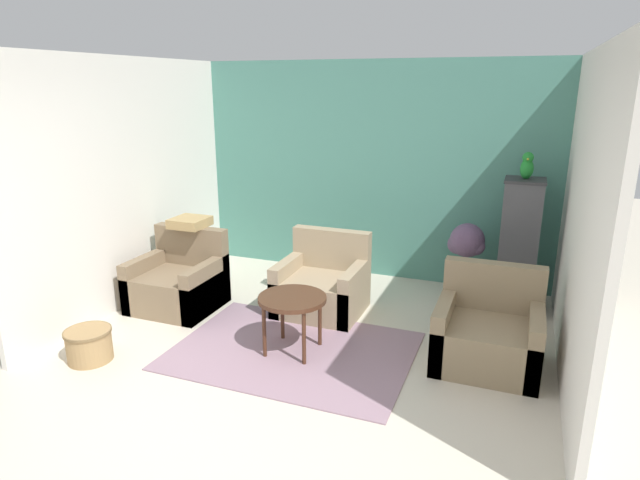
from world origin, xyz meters
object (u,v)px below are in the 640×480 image
at_px(birdcage, 518,248).
at_px(armchair_left, 179,283).
at_px(coffee_table, 292,303).
at_px(potted_plant, 466,250).
at_px(parrot, 527,166).
at_px(wicker_basket, 89,344).
at_px(armchair_middle, 322,287).
at_px(armchair_right, 488,335).

bearing_deg(birdcage, armchair_left, -159.15).
relative_size(coffee_table, armchair_left, 0.71).
xyz_separation_m(birdcage, potted_plant, (-0.54, 0.07, -0.10)).
height_order(coffee_table, parrot, parrot).
xyz_separation_m(armchair_left, wicker_basket, (-0.04, -1.29, -0.12)).
xyz_separation_m(coffee_table, wicker_basket, (-1.61, -0.79, -0.33)).
xyz_separation_m(parrot, wicker_basket, (-3.45, -2.59, -1.39)).
bearing_deg(birdcage, armchair_middle, -156.16).
xyz_separation_m(coffee_table, armchair_left, (-1.57, 0.50, -0.21)).
bearing_deg(wicker_basket, potted_plant, 42.40).
height_order(armchair_middle, parrot, parrot).
height_order(coffee_table, armchair_middle, armchair_middle).
bearing_deg(armchair_middle, potted_plant, 33.71).
xyz_separation_m(armchair_middle, parrot, (1.91, 0.85, 1.28)).
height_order(armchair_left, wicker_basket, armchair_left).
bearing_deg(potted_plant, armchair_right, -75.82).
distance_m(potted_plant, wicker_basket, 3.96).
height_order(parrot, wicker_basket, parrot).
bearing_deg(armchair_right, coffee_table, -165.98).
xyz_separation_m(armchair_right, birdcage, (0.17, 1.38, 0.40)).
relative_size(armchair_left, armchair_middle, 1.00).
distance_m(coffee_table, wicker_basket, 1.82).
distance_m(coffee_table, birdcage, 2.57).
bearing_deg(parrot, armchair_right, -97.12).
bearing_deg(potted_plant, armchair_middle, -146.29).
bearing_deg(armchair_right, parrot, 82.88).
height_order(coffee_table, armchair_right, armchair_right).
bearing_deg(armchair_middle, wicker_basket, -131.46).
bearing_deg(armchair_middle, birdcage, 23.84).
xyz_separation_m(potted_plant, wicker_basket, (-2.91, -2.65, -0.41)).
relative_size(coffee_table, potted_plant, 0.70).
height_order(coffee_table, birdcage, birdcage).
distance_m(armchair_middle, parrot, 2.45).
height_order(armchair_middle, wicker_basket, armchair_middle).
bearing_deg(armchair_left, parrot, 20.89).
relative_size(armchair_left, armchair_right, 1.00).
bearing_deg(parrot, armchair_left, -159.11).
xyz_separation_m(armchair_right, wicker_basket, (-3.27, -1.20, -0.12)).
relative_size(armchair_left, parrot, 3.08).
height_order(coffee_table, wicker_basket, coffee_table).
distance_m(armchair_left, wicker_basket, 1.29).
bearing_deg(wicker_basket, armchair_right, 20.18).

